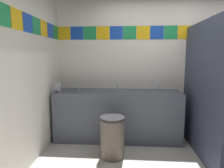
{
  "coord_description": "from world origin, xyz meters",
  "views": [
    {
      "loc": [
        -0.8,
        -2.1,
        1.47
      ],
      "look_at": [
        -1.01,
        0.89,
        1.04
      ],
      "focal_mm": 30.71,
      "sensor_mm": 36.0,
      "label": 1
    }
  ],
  "objects": [
    {
      "name": "wall_back",
      "position": [
        -0.0,
        1.53,
        1.27
      ],
      "size": [
        4.15,
        0.09,
        2.54
      ],
      "color": "silver",
      "rests_on": "ground_plane"
    },
    {
      "name": "wall_side",
      "position": [
        -2.11,
        0.0,
        1.27
      ],
      "size": [
        0.09,
        2.99,
        2.54
      ],
      "color": "silver",
      "rests_on": "ground_plane"
    },
    {
      "name": "vanity_counter",
      "position": [
        -0.94,
        1.2,
        0.45
      ],
      "size": [
        2.17,
        0.58,
        0.87
      ],
      "color": "#4C515B",
      "rests_on": "ground_plane"
    },
    {
      "name": "faucet_left",
      "position": [
        -1.66,
        1.29,
        0.92
      ],
      "size": [
        0.04,
        0.1,
        0.14
      ],
      "color": "silver",
      "rests_on": "vanity_counter"
    },
    {
      "name": "faucet_center",
      "position": [
        -0.94,
        1.29,
        0.92
      ],
      "size": [
        0.04,
        0.1,
        0.14
      ],
      "color": "silver",
      "rests_on": "vanity_counter"
    },
    {
      "name": "faucet_right",
      "position": [
        -0.21,
        1.29,
        0.92
      ],
      "size": [
        0.04,
        0.1,
        0.14
      ],
      "color": "silver",
      "rests_on": "vanity_counter"
    },
    {
      "name": "soap_dispenser",
      "position": [
        -1.94,
        1.03,
        0.95
      ],
      "size": [
        0.09,
        0.09,
        0.16
      ],
      "color": "gray",
      "rests_on": "vanity_counter"
    },
    {
      "name": "stall_divider",
      "position": [
        0.46,
        0.49,
        0.99
      ],
      "size": [
        0.92,
        1.48,
        1.98
      ],
      "color": "#33384C",
      "rests_on": "ground_plane"
    },
    {
      "name": "toilet",
      "position": [
        0.87,
        1.13,
        0.3
      ],
      "size": [
        0.39,
        0.49,
        0.74
      ],
      "color": "white",
      "rests_on": "ground_plane"
    },
    {
      "name": "trash_bin",
      "position": [
        -0.99,
        0.56,
        0.31
      ],
      "size": [
        0.36,
        0.36,
        0.61
      ],
      "color": "brown",
      "rests_on": "ground_plane"
    }
  ]
}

